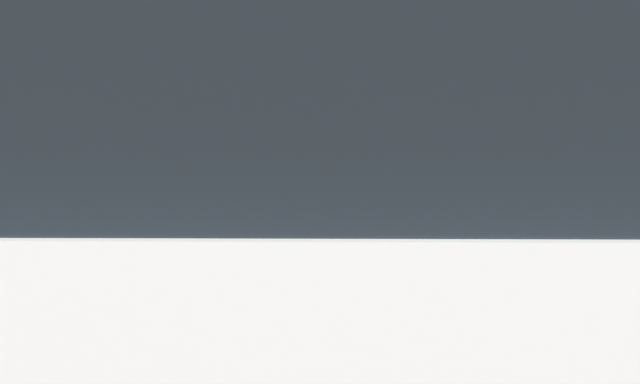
{
  "coord_description": "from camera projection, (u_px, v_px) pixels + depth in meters",
  "views": [
    {
      "loc": [
        -0.28,
        -3.61,
        1.24
      ],
      "look_at": [
        -0.42,
        0.42,
        1.2
      ],
      "focal_mm": 49.49,
      "sensor_mm": 36.0,
      "label": 1
    }
  ],
  "objects": [
    {
      "name": "pedestrian_at_meter",
      "position": [
        275.0,
        207.0,
        4.14
      ],
      "size": [
        0.78,
        0.51,
        1.71
      ],
      "rotation": [
        0.0,
        0.0,
        -0.5
      ],
      "color": "black",
      "rests_on": "sidewalk_curb"
    },
    {
      "name": "parking_meter",
      "position": [
        374.0,
        174.0,
        3.94
      ],
      "size": [
        0.19,
        0.2,
        1.52
      ],
      "rotation": [
        0.0,
        0.0,
        3.22
      ],
      "color": "slate",
      "rests_on": "sidewalk_curb"
    },
    {
      "name": "sidewalk_curb",
      "position": [
        397.0,
        379.0,
        5.23
      ],
      "size": [
        36.0,
        3.23,
        0.15
      ],
      "primitive_type": "cube",
      "color": "gray",
      "rests_on": "ground"
    },
    {
      "name": "backdrop_wall",
      "position": [
        379.0,
        128.0,
        8.5
      ],
      "size": [
        32.0,
        0.5,
        3.55
      ],
      "primitive_type": "cube",
      "color": "#ADA38E",
      "rests_on": "ground"
    },
    {
      "name": "background_railing",
      "position": [
        387.0,
        225.0,
        6.69
      ],
      "size": [
        24.06,
        0.06,
        1.08
      ],
      "color": "#1E602D",
      "rests_on": "sidewalk_curb"
    },
    {
      "name": "parked_hatchback_white",
      "position": [
        442.0,
        308.0,
        2.28
      ],
      "size": [
        4.01,
        1.79,
        1.81
      ],
      "rotation": [
        0.0,
        0.0,
        -1.58
      ],
      "color": "white",
      "rests_on": "ground"
    }
  ]
}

